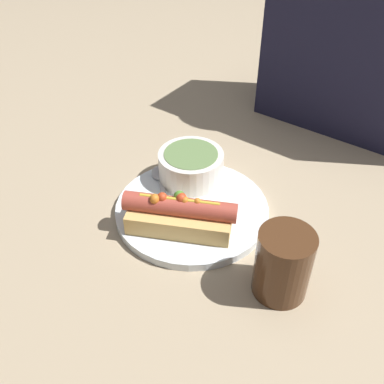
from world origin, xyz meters
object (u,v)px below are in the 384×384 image
object	(u,v)px
soup_bowl	(191,164)
spoon	(161,183)
hot_dog	(180,214)
drinking_glass	(283,264)
seated_diner	(369,28)

from	to	relation	value
soup_bowl	spoon	world-z (taller)	soup_bowl
spoon	hot_dog	bearing A→B (deg)	-171.81
spoon	soup_bowl	bearing A→B (deg)	-78.60
hot_dog	spoon	size ratio (longest dim) A/B	1.27
hot_dog	spoon	xyz separation A→B (m)	(-0.09, 0.06, -0.02)
drinking_glass	soup_bowl	bearing A→B (deg)	153.46
soup_bowl	spoon	distance (m)	0.06
soup_bowl	drinking_glass	world-z (taller)	drinking_glass
drinking_glass	seated_diner	world-z (taller)	seated_diner
hot_dog	spoon	world-z (taller)	hot_dog
drinking_glass	seated_diner	bearing A→B (deg)	100.62
hot_dog	seated_diner	bearing A→B (deg)	54.44
spoon	drinking_glass	size ratio (longest dim) A/B	1.33
soup_bowl	hot_dog	bearing A→B (deg)	-61.92
spoon	drinking_glass	bearing A→B (deg)	-150.95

